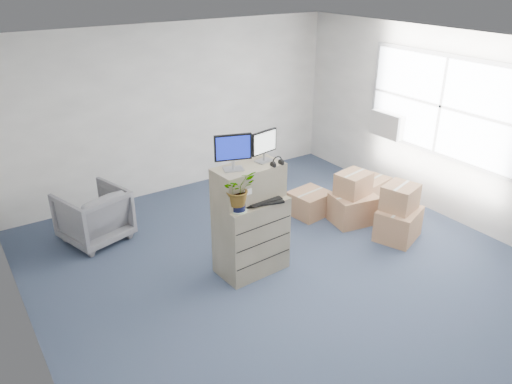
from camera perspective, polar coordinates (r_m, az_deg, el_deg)
ground at (r=6.38m, az=5.23°, el=-10.18°), size 7.00×7.00×0.00m
wall_back at (r=8.54m, az=-9.30°, el=9.28°), size 6.00×0.02×2.80m
wall_right at (r=7.85m, az=23.27°, el=6.16°), size 0.02×7.00×2.80m
window at (r=8.00m, az=20.48°, el=9.19°), size 0.07×2.72×1.52m
ac_unit at (r=8.60m, az=14.91°, el=7.49°), size 0.24×0.60×0.40m
filing_cabinet_lower at (r=6.34m, az=-0.55°, el=-4.97°), size 0.89×0.58×1.00m
filing_cabinet_upper at (r=6.05m, az=-0.85°, el=1.09°), size 0.88×0.48×0.43m
monitor_left at (r=5.77m, az=-2.64°, el=4.80°), size 0.43×0.23×0.44m
monitor_right at (r=6.03m, az=0.94°, el=5.46°), size 0.39×0.19×0.39m
headphones at (r=5.98m, az=2.44°, el=3.45°), size 0.15×0.03×0.15m
keyboard at (r=6.03m, az=0.79°, el=-1.10°), size 0.53×0.32×0.03m
mouse at (r=6.17m, az=2.30°, el=-0.41°), size 0.10×0.07×0.03m
water_bottle at (r=6.13m, az=-0.70°, el=0.66°), size 0.08×0.08×0.28m
phone_dock at (r=6.08m, az=-1.23°, el=-0.54°), size 0.06×0.05×0.13m
external_drive at (r=6.39m, az=1.02°, el=0.62°), size 0.19×0.15×0.06m
tissue_box at (r=6.29m, az=1.27°, el=0.91°), size 0.23×0.13×0.08m
potted_plant at (r=5.73m, az=-2.07°, el=-0.05°), size 0.39×0.43×0.42m
office_chair at (r=7.41m, az=-18.10°, el=-2.31°), size 1.01×0.98×0.85m
cardboard_boxes at (r=7.74m, az=12.13°, el=-1.37°), size 1.72×1.93×0.82m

